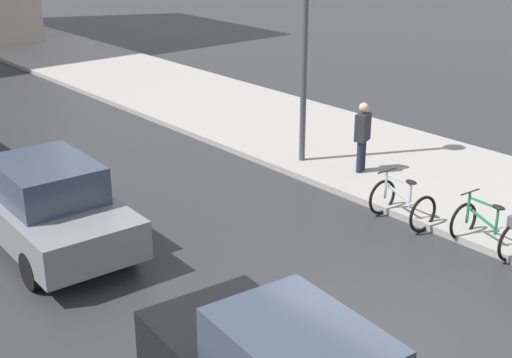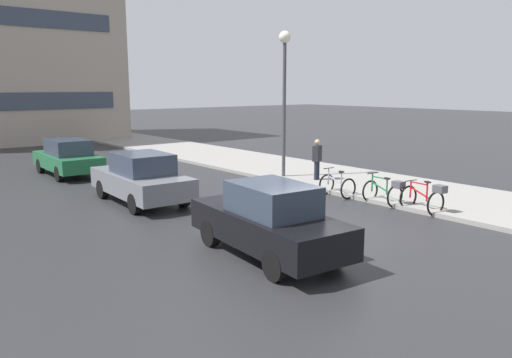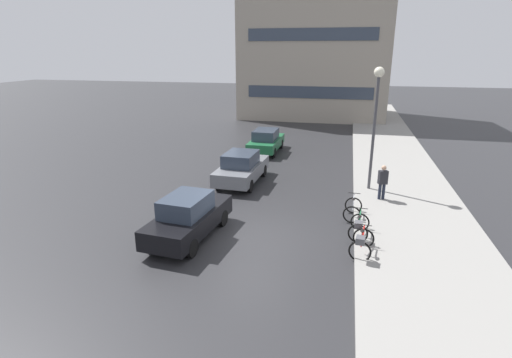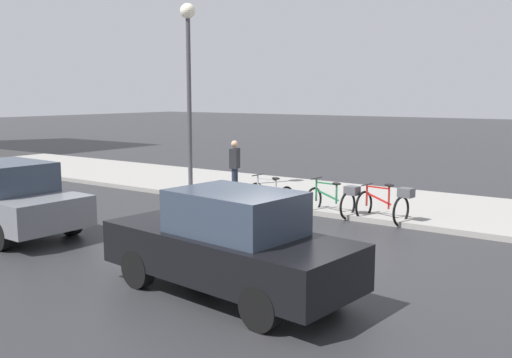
# 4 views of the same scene
# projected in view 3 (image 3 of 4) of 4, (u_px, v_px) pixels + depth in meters

# --- Properties ---
(ground_plane) EXTENTS (140.00, 140.00, 0.00)m
(ground_plane) POSITION_uv_depth(u_px,v_px,m) (256.00, 236.00, 14.99)
(ground_plane) COLOR #28282B
(sidewalk_kerb) EXTENTS (4.80, 60.00, 0.14)m
(sidewalk_kerb) POSITION_uv_depth(u_px,v_px,m) (396.00, 170.00, 22.97)
(sidewalk_kerb) COLOR gray
(sidewalk_kerb) RESTS_ON ground
(bicycle_nearest) EXTENTS (0.90, 1.43, 1.01)m
(bicycle_nearest) POSITION_uv_depth(u_px,v_px,m) (361.00, 243.00, 13.39)
(bicycle_nearest) COLOR black
(bicycle_nearest) RESTS_ON ground
(bicycle_second) EXTENTS (0.82, 1.41, 0.99)m
(bicycle_second) POSITION_uv_depth(u_px,v_px,m) (359.00, 226.00, 14.70)
(bicycle_second) COLOR black
(bicycle_second) RESTS_ON ground
(bicycle_third) EXTENTS (0.80, 1.15, 0.96)m
(bicycle_third) POSITION_uv_depth(u_px,v_px,m) (353.00, 209.00, 16.52)
(bicycle_third) COLOR black
(bicycle_third) RESTS_ON ground
(car_black) EXTENTS (2.12, 4.45, 1.69)m
(car_black) POSITION_uv_depth(u_px,v_px,m) (189.00, 217.00, 14.68)
(car_black) COLOR black
(car_black) RESTS_ON ground
(car_grey) EXTENTS (2.05, 4.48, 1.66)m
(car_grey) POSITION_uv_depth(u_px,v_px,m) (242.00, 168.00, 20.85)
(car_grey) COLOR slate
(car_grey) RESTS_ON ground
(car_green) EXTENTS (1.86, 4.27, 1.57)m
(car_green) POSITION_uv_depth(u_px,v_px,m) (266.00, 141.00, 27.15)
(car_green) COLOR #1E6038
(car_green) RESTS_ON ground
(pedestrian) EXTENTS (0.46, 0.36, 1.75)m
(pedestrian) POSITION_uv_depth(u_px,v_px,m) (383.00, 181.00, 18.12)
(pedestrian) COLOR #1E2333
(pedestrian) RESTS_ON ground
(streetlamp) EXTENTS (0.47, 0.47, 5.96)m
(streetlamp) POSITION_uv_depth(u_px,v_px,m) (376.00, 105.00, 18.54)
(streetlamp) COLOR #424247
(streetlamp) RESTS_ON ground
(building_facade_main) EXTENTS (14.31, 9.65, 16.06)m
(building_facade_main) POSITION_uv_depth(u_px,v_px,m) (316.00, 36.00, 40.36)
(building_facade_main) COLOR #9E9384
(building_facade_main) RESTS_ON ground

